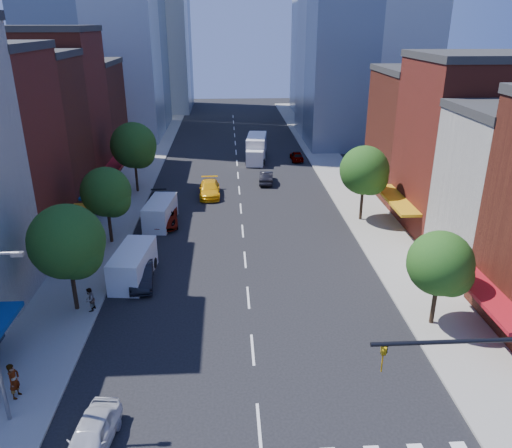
{
  "coord_description": "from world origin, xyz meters",
  "views": [
    {
      "loc": [
        -1.2,
        -18.39,
        17.92
      ],
      "look_at": [
        0.62,
        13.36,
        5.0
      ],
      "focal_mm": 35.0,
      "sensor_mm": 36.0,
      "label": 1
    }
  ],
  "objects": [
    {
      "name": "ground",
      "position": [
        0.0,
        0.0,
        0.0
      ],
      "size": [
        220.0,
        220.0,
        0.0
      ],
      "primitive_type": "plane",
      "color": "black",
      "rests_on": "ground"
    },
    {
      "name": "sidewalk_left",
      "position": [
        -12.5,
        40.0,
        0.07
      ],
      "size": [
        5.0,
        120.0,
        0.15
      ],
      "primitive_type": "cube",
      "color": "gray",
      "rests_on": "ground"
    },
    {
      "name": "sidewalk_right",
      "position": [
        12.5,
        40.0,
        0.07
      ],
      "size": [
        5.0,
        120.0,
        0.15
      ],
      "primitive_type": "cube",
      "color": "gray",
      "rests_on": "ground"
    },
    {
      "name": "bldg_left_3",
      "position": [
        -21.0,
        29.0,
        7.5
      ],
      "size": [
        12.0,
        8.0,
        15.0
      ],
      "primitive_type": "cube",
      "color": "#4A1B12",
      "rests_on": "ground"
    },
    {
      "name": "bldg_left_4",
      "position": [
        -21.0,
        37.5,
        8.5
      ],
      "size": [
        12.0,
        9.0,
        17.0
      ],
      "primitive_type": "cube",
      "color": "maroon",
      "rests_on": "ground"
    },
    {
      "name": "bldg_left_5",
      "position": [
        -21.0,
        47.0,
        6.5
      ],
      "size": [
        12.0,
        10.0,
        13.0
      ],
      "primitive_type": "cube",
      "color": "#4A1B12",
      "rests_on": "ground"
    },
    {
      "name": "bldg_right_2",
      "position": [
        21.0,
        24.0,
        7.5
      ],
      "size": [
        12.0,
        10.0,
        15.0
      ],
      "primitive_type": "cube",
      "color": "maroon",
      "rests_on": "ground"
    },
    {
      "name": "bldg_right_3",
      "position": [
        21.0,
        34.0,
        6.5
      ],
      "size": [
        12.0,
        10.0,
        13.0
      ],
      "primitive_type": "cube",
      "color": "#4A1B12",
      "rests_on": "ground"
    },
    {
      "name": "tree_left_near",
      "position": [
        -11.35,
        10.92,
        4.87
      ],
      "size": [
        4.8,
        4.8,
        7.3
      ],
      "color": "black",
      "rests_on": "sidewalk_left"
    },
    {
      "name": "tree_left_mid",
      "position": [
        -11.35,
        21.92,
        4.53
      ],
      "size": [
        4.2,
        4.2,
        6.65
      ],
      "color": "black",
      "rests_on": "sidewalk_left"
    },
    {
      "name": "tree_left_far",
      "position": [
        -11.35,
        35.92,
        5.2
      ],
      "size": [
        5.0,
        5.0,
        7.75
      ],
      "color": "black",
      "rests_on": "sidewalk_left"
    },
    {
      "name": "tree_right_near",
      "position": [
        11.65,
        7.92,
        4.19
      ],
      "size": [
        4.0,
        4.0,
        6.2
      ],
      "color": "black",
      "rests_on": "sidewalk_right"
    },
    {
      "name": "tree_right_far",
      "position": [
        11.65,
        25.92,
        4.86
      ],
      "size": [
        4.6,
        4.6,
        7.2
      ],
      "color": "black",
      "rests_on": "sidewalk_right"
    },
    {
      "name": "parked_car_front",
      "position": [
        -7.58,
        -0.93,
        0.75
      ],
      "size": [
        2.26,
        4.56,
        1.49
      ],
      "primitive_type": "imported",
      "rotation": [
        0.0,
        0.0,
        -0.12
      ],
      "color": "silver",
      "rests_on": "ground"
    },
    {
      "name": "parked_car_second",
      "position": [
        -7.7,
        14.38,
        0.75
      ],
      "size": [
        2.11,
        4.69,
        1.49
      ],
      "primitive_type": "imported",
      "rotation": [
        0.0,
        0.0,
        0.12
      ],
      "color": "black",
      "rests_on": "ground"
    },
    {
      "name": "parked_car_third",
      "position": [
        -7.5,
        26.28,
        0.81
      ],
      "size": [
        3.26,
        6.05,
        1.61
      ],
      "primitive_type": "imported",
      "rotation": [
        0.0,
        0.0,
        0.1
      ],
      "color": "#999999",
      "rests_on": "ground"
    },
    {
      "name": "parked_car_rear",
      "position": [
        -8.59,
        30.68,
        0.69
      ],
      "size": [
        2.2,
        4.86,
        1.38
      ],
      "primitive_type": "imported",
      "rotation": [
        0.0,
        0.0,
        0.06
      ],
      "color": "black",
      "rests_on": "ground"
    },
    {
      "name": "cargo_van_near",
      "position": [
        -8.43,
        15.07,
        1.19
      ],
      "size": [
        2.89,
        5.87,
        2.41
      ],
      "rotation": [
        0.0,
        0.0,
        -0.11
      ],
      "color": "white",
      "rests_on": "ground"
    },
    {
      "name": "cargo_van_far",
      "position": [
        -7.74,
        26.04,
        1.16
      ],
      "size": [
        2.81,
        5.73,
        2.35
      ],
      "rotation": [
        0.0,
        0.0,
        -0.11
      ],
      "color": "silver",
      "rests_on": "ground"
    },
    {
      "name": "taxi",
      "position": [
        -3.31,
        34.28,
        0.79
      ],
      "size": [
        2.37,
        5.52,
        1.59
      ],
      "primitive_type": "imported",
      "rotation": [
        0.0,
        0.0,
        0.03
      ],
      "color": "#FEB90D",
      "rests_on": "ground"
    },
    {
      "name": "traffic_car_oncoming",
      "position": [
        3.3,
        38.64,
        0.72
      ],
      "size": [
        1.97,
        4.51,
        1.44
      ],
      "primitive_type": "imported",
      "rotation": [
        0.0,
        0.0,
        3.04
      ],
      "color": "black",
      "rests_on": "ground"
    },
    {
      "name": "traffic_car_far",
      "position": [
        8.31,
        48.73,
        0.67
      ],
      "size": [
        1.61,
        3.93,
        1.34
      ],
      "primitive_type": "imported",
      "rotation": [
        0.0,
        0.0,
        3.15
      ],
      "color": "#999999",
      "rests_on": "ground"
    },
    {
      "name": "box_truck",
      "position": [
        2.73,
        49.41,
        1.56
      ],
      "size": [
        3.31,
        8.41,
        3.3
      ],
      "rotation": [
        0.0,
        0.0,
        -0.12
      ],
      "color": "silver",
      "rests_on": "ground"
    },
    {
      "name": "pedestrian_near",
      "position": [
        -12.22,
        2.57,
        1.14
      ],
      "size": [
        0.61,
        0.8,
        1.98
      ],
      "primitive_type": "imported",
      "rotation": [
        0.0,
        0.0,
        1.37
      ],
      "color": "#999999",
      "rests_on": "sidewalk_left"
    },
    {
      "name": "pedestrian_far",
      "position": [
        -10.5,
        10.68,
        0.97
      ],
      "size": [
        0.78,
        0.91,
        1.64
      ],
      "primitive_type": "imported",
      "rotation": [
        0.0,
        0.0,
        -1.79
      ],
      "color": "#999999",
      "rests_on": "sidewalk_left"
    }
  ]
}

